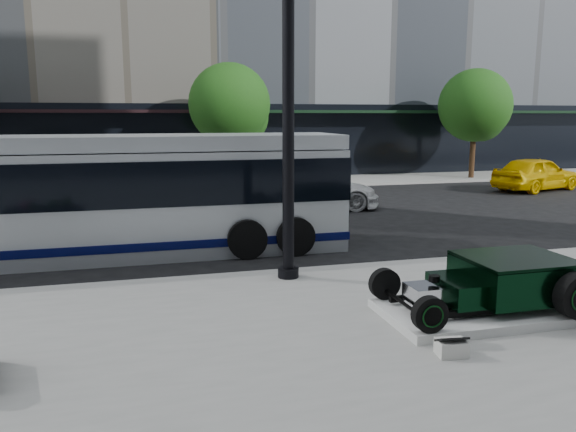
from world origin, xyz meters
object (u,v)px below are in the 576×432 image
object	(u,v)px
transit_bus	(99,195)
hot_rod	(503,280)
lamppost	(288,98)
white_sedan	(310,189)
yellow_taxi	(536,174)

from	to	relation	value
transit_bus	hot_rod	bearing A→B (deg)	-43.73
lamppost	transit_bus	xyz separation A→B (m)	(-3.83, 3.45, -2.25)
white_sedan	yellow_taxi	bearing A→B (deg)	-67.21
hot_rod	lamppost	world-z (taller)	lamppost
lamppost	white_sedan	size ratio (longest dim) A/B	1.55
hot_rod	yellow_taxi	distance (m)	18.29
lamppost	white_sedan	distance (m)	9.91
hot_rod	yellow_taxi	world-z (taller)	yellow_taxi
white_sedan	yellow_taxi	size ratio (longest dim) A/B	1.11
white_sedan	yellow_taxi	distance (m)	11.68
hot_rod	white_sedan	distance (m)	11.87
transit_bus	white_sedan	xyz separation A→B (m)	(7.04, 5.43, -0.75)
yellow_taxi	transit_bus	bearing A→B (deg)	94.99
lamppost	yellow_taxi	bearing A→B (deg)	36.80
lamppost	yellow_taxi	size ratio (longest dim) A/B	1.71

